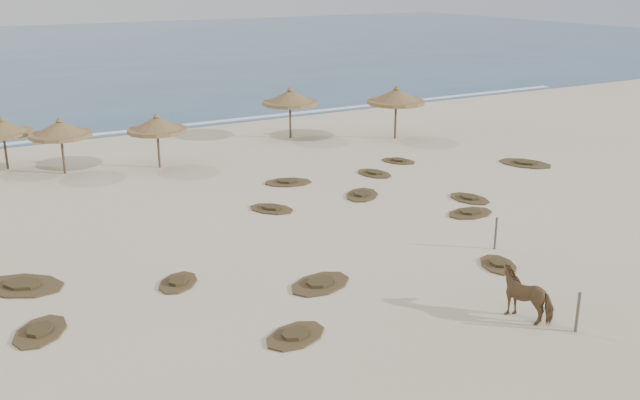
{
  "coord_description": "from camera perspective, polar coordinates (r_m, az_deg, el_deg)",
  "views": [
    {
      "loc": [
        -12.02,
        -17.1,
        9.34
      ],
      "look_at": [
        0.68,
        5.0,
        1.16
      ],
      "focal_mm": 40.0,
      "sensor_mm": 36.0,
      "label": 1
    }
  ],
  "objects": [
    {
      "name": "ground",
      "position": [
        22.89,
        4.79,
        -6.36
      ],
      "size": [
        160.0,
        160.0,
        0.0
      ],
      "primitive_type": "plane",
      "color": "beige",
      "rests_on": "ground"
    },
    {
      "name": "ocean",
      "position": [
        93.35,
        -22.75,
        10.7
      ],
      "size": [
        200.0,
        100.0,
        0.01
      ],
      "primitive_type": "cube",
      "color": "navy",
      "rests_on": "ground"
    },
    {
      "name": "foam_line",
      "position": [
        45.71,
        -14.06,
        5.47
      ],
      "size": [
        70.0,
        0.6,
        0.01
      ],
      "primitive_type": "cube",
      "color": "white",
      "rests_on": "ground"
    },
    {
      "name": "palapa_1",
      "position": [
        38.23,
        -24.07,
        5.27
      ],
      "size": [
        3.43,
        3.43,
        2.66
      ],
      "rotation": [
        0.0,
        0.0,
        0.24
      ],
      "color": "brown",
      "rests_on": "ground"
    },
    {
      "name": "palapa_2",
      "position": [
        36.31,
        -20.06,
        5.3
      ],
      "size": [
        3.54,
        3.54,
        2.78
      ],
      "rotation": [
        0.0,
        0.0,
        0.22
      ],
      "color": "brown",
      "rests_on": "ground"
    },
    {
      "name": "palapa_3",
      "position": [
        36.13,
        -12.92,
        5.85
      ],
      "size": [
        3.28,
        3.28,
        2.76
      ],
      "rotation": [
        0.0,
        0.0,
        0.12
      ],
      "color": "brown",
      "rests_on": "ground"
    },
    {
      "name": "palapa_4",
      "position": [
        41.75,
        -2.41,
        8.15
      ],
      "size": [
        4.15,
        4.15,
        3.04
      ],
      "rotation": [
        0.0,
        0.0,
        0.34
      ],
      "color": "brown",
      "rests_on": "ground"
    },
    {
      "name": "palapa_5",
      "position": [
        41.8,
        6.12,
        8.19
      ],
      "size": [
        3.83,
        3.83,
        3.15
      ],
      "rotation": [
        0.0,
        0.0,
        0.15
      ],
      "color": "brown",
      "rests_on": "ground"
    },
    {
      "name": "horse",
      "position": [
        21.0,
        16.28,
        -7.26
      ],
      "size": [
        1.31,
        1.83,
        1.41
      ],
      "primitive_type": "imported",
      "rotation": [
        0.0,
        0.0,
        3.51
      ],
      "color": "brown",
      "rests_on": "ground"
    },
    {
      "name": "fence_post_near",
      "position": [
        20.66,
        19.92,
        -8.43
      ],
      "size": [
        0.11,
        0.11,
        1.17
      ],
      "primitive_type": "cylinder",
      "rotation": [
        0.0,
        0.0,
        -0.23
      ],
      "color": "brown",
      "rests_on": "ground"
    },
    {
      "name": "fence_post_far",
      "position": [
        25.78,
        13.88,
        -2.6
      ],
      "size": [
        0.1,
        0.1,
        1.18
      ],
      "primitive_type": "cylinder",
      "rotation": [
        0.0,
        0.0,
        -0.13
      ],
      "color": "brown",
      "rests_on": "ground"
    },
    {
      "name": "scrub_0",
      "position": [
        21.05,
        -21.49,
        -9.74
      ],
      "size": [
        2.15,
        2.38,
        0.16
      ],
      "rotation": [
        0.0,
        0.0,
        1.03
      ],
      "color": "brown",
      "rests_on": "ground"
    },
    {
      "name": "scrub_1",
      "position": [
        24.14,
        -22.7,
        -6.31
      ],
      "size": [
        3.19,
        3.11,
        0.16
      ],
      "rotation": [
        0.0,
        0.0,
        2.41
      ],
      "color": "brown",
      "rests_on": "ground"
    },
    {
      "name": "scrub_2",
      "position": [
        22.94,
        -11.3,
        -6.47
      ],
      "size": [
        1.96,
        2.05,
        0.16
      ],
      "rotation": [
        0.0,
        0.0,
        0.9
      ],
      "color": "brown",
      "rests_on": "ground"
    },
    {
      "name": "scrub_3",
      "position": [
        31.2,
        3.37,
        0.44
      ],
      "size": [
        2.47,
        2.48,
        0.16
      ],
      "rotation": [
        0.0,
        0.0,
        0.8
      ],
      "color": "brown",
      "rests_on": "ground"
    },
    {
      "name": "scrub_4",
      "position": [
        29.44,
        11.91,
        -1.0
      ],
      "size": [
        2.08,
        1.38,
        0.16
      ],
      "rotation": [
        0.0,
        0.0,
        0.03
      ],
      "color": "brown",
      "rests_on": "ground"
    },
    {
      "name": "scrub_5",
      "position": [
        37.79,
        16.1,
        2.85
      ],
      "size": [
        2.77,
        3.2,
        0.16
      ],
      "rotation": [
        0.0,
        0.0,
        2.02
      ],
      "color": "brown",
      "rests_on": "ground"
    },
    {
      "name": "scrub_7",
      "position": [
        33.06,
        -2.58,
        1.45
      ],
      "size": [
        2.59,
        2.14,
        0.16
      ],
      "rotation": [
        0.0,
        0.0,
        2.77
      ],
      "color": "brown",
      "rests_on": "ground"
    },
    {
      "name": "scrub_9",
      "position": [
        22.42,
        0.01,
        -6.69
      ],
      "size": [
        2.57,
        2.06,
        0.16
      ],
      "rotation": [
        0.0,
        0.0,
        0.31
      ],
      "color": "brown",
      "rests_on": "ground"
    },
    {
      "name": "scrub_10",
      "position": [
        36.99,
        6.3,
        3.14
      ],
      "size": [
        1.92,
        2.16,
        0.16
      ],
      "rotation": [
        0.0,
        0.0,
        2.09
      ],
      "color": "brown",
      "rests_on": "ground"
    },
    {
      "name": "scrub_11",
      "position": [
        19.45,
        -1.99,
        -10.75
      ],
      "size": [
        2.25,
        1.84,
        0.16
      ],
      "rotation": [
        0.0,
        0.0,
        0.35
      ],
      "color": "brown",
      "rests_on": "ground"
    },
    {
      "name": "scrub_12",
      "position": [
        24.56,
        14.06,
        -5.0
      ],
      "size": [
        1.76,
        2.06,
        0.16
      ],
      "rotation": [
        0.0,
        0.0,
        1.14
      ],
      "color": "brown",
      "rests_on": "ground"
    },
    {
      "name": "scrub_13",
      "position": [
        29.38,
        -3.91,
        -0.68
      ],
      "size": [
        2.12,
        2.33,
        0.16
      ],
      "rotation": [
        0.0,
        0.0,
        2.15
      ],
      "color": "brown",
      "rests_on": "ground"
    },
    {
      "name": "scrub_14",
      "position": [
        31.31,
        11.86,
        0.14
      ],
      "size": [
        1.52,
        2.11,
        0.16
      ],
      "rotation": [
        0.0,
        0.0,
        1.7
      ],
      "color": "brown",
      "rests_on": "ground"
    },
    {
      "name": "scrub_15",
      "position": [
        34.58,
        4.37,
        2.15
      ],
      "size": [
        1.6,
        2.16,
        0.16
      ],
      "rotation": [
        0.0,
        0.0,
        1.74
      ],
      "color": "brown",
      "rests_on": "ground"
    }
  ]
}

